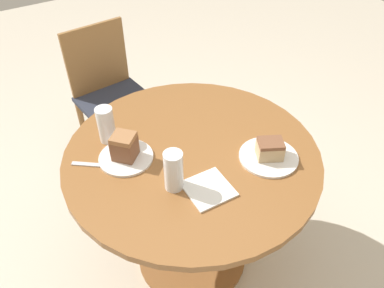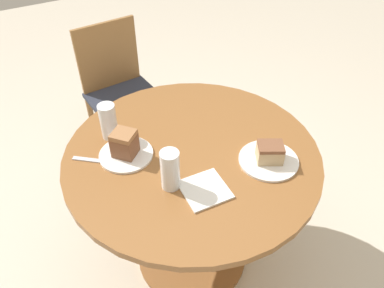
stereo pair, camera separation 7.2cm
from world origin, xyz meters
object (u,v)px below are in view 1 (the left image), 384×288
(plate_far, at_px, (268,157))
(plate_near, at_px, (126,157))
(chair, at_px, (113,97))
(glass_water, at_px, (174,173))
(cake_slice_far, at_px, (270,149))
(glass_lemonade, at_px, (106,126))
(cake_slice_near, at_px, (124,146))

(plate_far, bearing_deg, plate_near, 146.88)
(chair, height_order, glass_water, glass_water)
(cake_slice_far, height_order, glass_lemonade, glass_lemonade)
(plate_near, xyz_separation_m, plate_far, (0.47, -0.30, 0.00))
(glass_water, bearing_deg, cake_slice_far, -10.96)
(cake_slice_far, relative_size, glass_lemonade, 0.79)
(chair, height_order, plate_near, chair)
(cake_slice_near, bearing_deg, cake_slice_far, -33.12)
(plate_far, bearing_deg, chair, 99.43)
(chair, distance_m, cake_slice_far, 1.19)
(plate_far, bearing_deg, glass_water, 169.04)
(chair, xyz_separation_m, cake_slice_far, (0.19, -1.13, 0.33))
(cake_slice_far, height_order, glass_water, glass_water)
(chair, height_order, cake_slice_far, chair)
(cake_slice_far, bearing_deg, chair, 99.43)
(plate_far, relative_size, glass_water, 1.46)
(cake_slice_far, distance_m, glass_lemonade, 0.65)
(chair, distance_m, plate_near, 0.92)
(glass_lemonade, bearing_deg, chair, 67.24)
(plate_near, bearing_deg, chair, 71.47)
(plate_far, relative_size, glass_lemonade, 1.49)
(plate_far, distance_m, glass_water, 0.40)
(chair, xyz_separation_m, plate_far, (0.19, -1.13, 0.29))
(cake_slice_near, relative_size, cake_slice_far, 0.97)
(cake_slice_near, height_order, glass_lemonade, glass_lemonade)
(cake_slice_far, xyz_separation_m, glass_water, (-0.39, 0.07, 0.02))
(plate_far, bearing_deg, cake_slice_near, 146.88)
(glass_lemonade, distance_m, glass_water, 0.38)
(chair, bearing_deg, plate_near, -112.96)
(plate_near, height_order, glass_lemonade, glass_lemonade)
(chair, height_order, plate_far, chair)
(plate_near, height_order, cake_slice_near, cake_slice_near)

